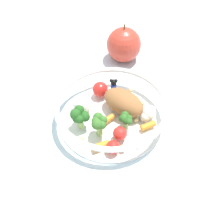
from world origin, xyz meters
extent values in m
plane|color=silver|center=(0.00, 0.00, 0.00)|extent=(2.40, 2.40, 0.00)
cylinder|color=white|center=(0.00, 0.01, 0.00)|extent=(0.21, 0.21, 0.01)
torus|color=white|center=(0.00, 0.01, 0.05)|extent=(0.22, 0.22, 0.01)
ellipsoid|color=#935B33|center=(0.01, -0.02, 0.03)|extent=(0.10, 0.10, 0.05)
cylinder|color=#8EB766|center=(-0.03, -0.02, 0.02)|extent=(0.01, 0.01, 0.02)
sphere|color=#2D6023|center=(-0.02, -0.02, 0.04)|extent=(0.02, 0.02, 0.02)
sphere|color=#2D6023|center=(-0.03, -0.01, 0.03)|extent=(0.01, 0.01, 0.01)
sphere|color=#2D6023|center=(-0.03, -0.01, 0.04)|extent=(0.02, 0.02, 0.02)
sphere|color=#2D6023|center=(-0.04, -0.01, 0.04)|extent=(0.01, 0.01, 0.01)
sphere|color=#2D6023|center=(-0.04, -0.02, 0.04)|extent=(0.01, 0.01, 0.01)
sphere|color=#2D6023|center=(-0.03, -0.02, 0.04)|extent=(0.01, 0.01, 0.01)
sphere|color=#2D6023|center=(-0.03, -0.02, 0.03)|extent=(0.01, 0.01, 0.01)
cylinder|color=#8EB766|center=(-0.01, 0.07, 0.02)|extent=(0.01, 0.01, 0.02)
sphere|color=#23561E|center=(0.00, 0.07, 0.04)|extent=(0.02, 0.02, 0.02)
sphere|color=#23561E|center=(-0.01, 0.08, 0.04)|extent=(0.02, 0.02, 0.02)
sphere|color=#23561E|center=(-0.02, 0.07, 0.04)|extent=(0.02, 0.02, 0.02)
sphere|color=#23561E|center=(-0.02, 0.07, 0.04)|extent=(0.02, 0.02, 0.02)
sphere|color=#23561E|center=(-0.02, 0.06, 0.04)|extent=(0.02, 0.02, 0.02)
sphere|color=#23561E|center=(-0.01, 0.06, 0.04)|extent=(0.02, 0.02, 0.02)
cylinder|color=#7FAD5B|center=(-0.04, 0.04, 0.02)|extent=(0.01, 0.01, 0.03)
sphere|color=#386B28|center=(-0.03, 0.04, 0.05)|extent=(0.02, 0.02, 0.02)
sphere|color=#386B28|center=(-0.04, 0.04, 0.05)|extent=(0.02, 0.02, 0.02)
sphere|color=#386B28|center=(-0.05, 0.04, 0.05)|extent=(0.02, 0.02, 0.02)
sphere|color=#386B28|center=(-0.04, 0.03, 0.04)|extent=(0.02, 0.02, 0.02)
sphere|color=#386B28|center=(-0.04, 0.03, 0.05)|extent=(0.01, 0.01, 0.01)
sphere|color=silver|center=(-0.01, -0.06, 0.02)|extent=(0.02, 0.02, 0.02)
sphere|color=silver|center=(-0.01, -0.06, 0.02)|extent=(0.02, 0.02, 0.02)
sphere|color=silver|center=(-0.02, -0.06, 0.02)|extent=(0.02, 0.02, 0.02)
sphere|color=silver|center=(-0.02, -0.07, 0.02)|extent=(0.03, 0.03, 0.03)
sphere|color=silver|center=(-0.01, -0.07, 0.02)|extent=(0.02, 0.02, 0.02)
sphere|color=white|center=(0.04, 0.06, 0.03)|extent=(0.02, 0.02, 0.02)
sphere|color=white|center=(0.04, 0.07, 0.03)|extent=(0.02, 0.02, 0.02)
sphere|color=white|center=(0.03, 0.06, 0.02)|extent=(0.02, 0.02, 0.02)
sphere|color=white|center=(0.03, 0.06, 0.02)|extent=(0.03, 0.03, 0.03)
sphere|color=white|center=(0.03, 0.05, 0.02)|extent=(0.03, 0.03, 0.03)
sphere|color=white|center=(0.04, 0.05, 0.03)|extent=(0.02, 0.02, 0.02)
cube|color=yellow|center=(0.07, -0.01, 0.01)|extent=(0.02, 0.01, 0.00)
cylinder|color=#1933B2|center=(0.07, -0.01, 0.02)|extent=(0.01, 0.01, 0.02)
sphere|color=black|center=(0.07, -0.01, 0.03)|extent=(0.01, 0.01, 0.01)
sphere|color=black|center=(0.07, -0.02, 0.04)|extent=(0.01, 0.01, 0.01)
sphere|color=black|center=(0.08, -0.01, 0.04)|extent=(0.01, 0.01, 0.01)
cylinder|color=orange|center=(-0.04, -0.06, 0.01)|extent=(0.02, 0.03, 0.01)
cylinder|color=orange|center=(-0.01, 0.01, 0.01)|extent=(0.02, 0.03, 0.01)
cylinder|color=orange|center=(-0.07, 0.04, 0.02)|extent=(0.02, 0.03, 0.01)
sphere|color=red|center=(0.07, 0.02, 0.03)|extent=(0.03, 0.03, 0.03)
sphere|color=red|center=(-0.08, 0.02, 0.02)|extent=(0.02, 0.02, 0.02)
sphere|color=red|center=(-0.05, 0.00, 0.02)|extent=(0.03, 0.03, 0.03)
sphere|color=tan|center=(-0.05, 0.07, 0.01)|extent=(0.01, 0.01, 0.01)
sphere|color=#D1B775|center=(0.04, -0.06, 0.01)|extent=(0.01, 0.01, 0.01)
sphere|color=tan|center=(-0.02, -0.04, 0.01)|extent=(0.01, 0.01, 0.01)
sphere|color=tan|center=(0.02, -0.06, 0.02)|extent=(0.01, 0.01, 0.01)
sphere|color=tan|center=(0.06, -0.03, 0.01)|extent=(0.01, 0.01, 0.01)
sphere|color=tan|center=(-0.08, 0.00, 0.01)|extent=(0.01, 0.01, 0.01)
sphere|color=tan|center=(-0.08, -0.03, 0.01)|extent=(0.01, 0.01, 0.01)
sphere|color=#D1B775|center=(0.06, -0.05, 0.01)|extent=(0.01, 0.01, 0.01)
sphere|color=#BC3828|center=(0.19, -0.06, 0.04)|extent=(0.08, 0.08, 0.08)
cylinder|color=brown|center=(0.19, -0.06, 0.09)|extent=(0.00, 0.00, 0.01)
camera|label=1|loc=(-0.36, 0.07, 0.43)|focal=44.70mm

